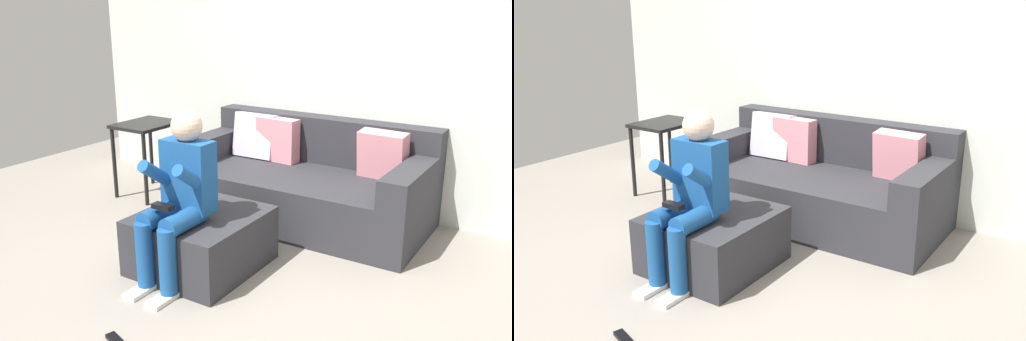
{
  "view_description": "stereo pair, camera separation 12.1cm",
  "coord_description": "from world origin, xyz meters",
  "views": [
    {
      "loc": [
        1.75,
        -2.35,
        1.75
      ],
      "look_at": [
        -0.31,
        0.9,
        0.56
      ],
      "focal_mm": 38.3,
      "sensor_mm": 36.0,
      "label": 1
    },
    {
      "loc": [
        1.85,
        -2.28,
        1.75
      ],
      "look_at": [
        -0.31,
        0.9,
        0.56
      ],
      "focal_mm": 38.3,
      "sensor_mm": 36.0,
      "label": 2
    }
  ],
  "objects": [
    {
      "name": "wall_back",
      "position": [
        0.0,
        2.0,
        1.36
      ],
      "size": [
        5.67,
        0.1,
        2.72
      ],
      "primitive_type": "cube",
      "color": "silver",
      "rests_on": "ground_plane"
    },
    {
      "name": "person_seated",
      "position": [
        -0.4,
        0.13,
        0.6
      ],
      "size": [
        0.34,
        0.61,
        1.11
      ],
      "color": "#194C8C",
      "rests_on": "ground_plane"
    },
    {
      "name": "ottoman",
      "position": [
        -0.39,
        0.34,
        0.19
      ],
      "size": [
        0.75,
        0.81,
        0.39
      ],
      "primitive_type": "cube",
      "color": "#2D2D33",
      "rests_on": "ground_plane"
    },
    {
      "name": "remote_near_ottoman",
      "position": [
        -0.24,
        -0.61,
        0.01
      ],
      "size": [
        0.15,
        0.09,
        0.02
      ],
      "primitive_type": "cube",
      "rotation": [
        0.0,
        0.0,
        -0.31
      ],
      "color": "black",
      "rests_on": "ground_plane"
    },
    {
      "name": "ground_plane",
      "position": [
        0.0,
        0.0,
        0.0
      ],
      "size": [
        7.37,
        7.37,
        0.0
      ],
      "primitive_type": "plane",
      "color": "gray"
    },
    {
      "name": "side_table",
      "position": [
        -1.74,
        1.27,
        0.57
      ],
      "size": [
        0.44,
        0.55,
        0.69
      ],
      "color": "black",
      "rests_on": "ground_plane"
    },
    {
      "name": "couch_sectional",
      "position": [
        -0.22,
        1.53,
        0.31
      ],
      "size": [
        2.04,
        0.99,
        0.81
      ],
      "color": "#2D2D33",
      "rests_on": "ground_plane"
    }
  ]
}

